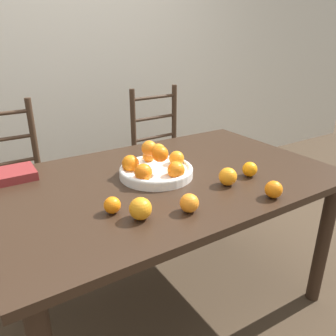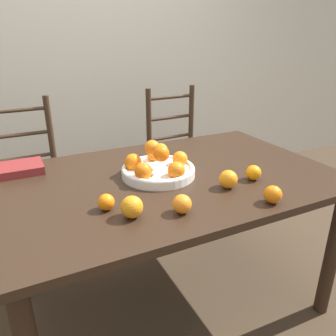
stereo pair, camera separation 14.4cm
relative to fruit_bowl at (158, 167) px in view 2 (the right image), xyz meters
name	(u,v)px [view 2 (the right image)]	position (x,y,z in m)	size (l,w,h in m)	color
ground_plane	(169,300)	(0.05, -0.02, -0.81)	(12.00, 12.00, 0.00)	#423323
wall_back	(84,47)	(0.05, 1.55, 0.49)	(8.00, 0.06, 2.60)	beige
dining_table	(169,193)	(0.05, -0.02, -0.14)	(1.57, 1.01, 0.76)	black
fruit_bowl	(158,167)	(0.00, 0.00, 0.00)	(0.35, 0.35, 0.17)	white
orange_loose_0	(106,202)	(-0.31, -0.21, -0.01)	(0.06, 0.06, 0.06)	orange
orange_loose_1	(228,179)	(0.22, -0.25, 0.00)	(0.08, 0.08, 0.08)	orange
orange_loose_2	(132,207)	(-0.24, -0.31, 0.00)	(0.08, 0.08, 0.08)	orange
orange_loose_3	(273,194)	(0.30, -0.45, -0.01)	(0.07, 0.07, 0.07)	orange
orange_loose_4	(182,204)	(-0.06, -0.36, -0.01)	(0.07, 0.07, 0.07)	orange
orange_loose_5	(253,173)	(0.38, -0.23, -0.01)	(0.07, 0.07, 0.07)	orange
chair_left	(29,186)	(-0.55, 0.81, -0.33)	(0.43, 0.41, 1.03)	#382619
chair_right	(179,160)	(0.55, 0.81, -0.33)	(0.44, 0.42, 1.03)	#382619
book_stack	(22,168)	(-0.58, 0.34, -0.02)	(0.20, 0.17, 0.04)	maroon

